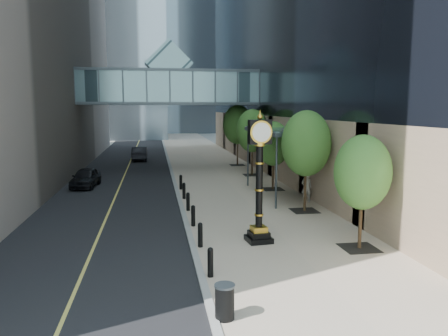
{
  "coord_description": "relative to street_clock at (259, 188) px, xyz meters",
  "views": [
    {
      "loc": [
        -4.47,
        -12.87,
        5.68
      ],
      "look_at": [
        -1.27,
        7.06,
        2.88
      ],
      "focal_mm": 35.0,
      "sensor_mm": 36.0,
      "label": 1
    }
  ],
  "objects": [
    {
      "name": "skywalk",
      "position": [
        -2.81,
        23.49,
        5.33
      ],
      "size": [
        17.0,
        4.2,
        5.8
      ],
      "color": "slate",
      "rests_on": "ground"
    },
    {
      "name": "sidewalk",
      "position": [
        1.19,
        35.49,
        -2.35
      ],
      "size": [
        8.0,
        180.0,
        0.06
      ],
      "primitive_type": "cube",
      "color": "tan",
      "rests_on": "ground"
    },
    {
      "name": "entrance_canopy",
      "position": [
        3.67,
        9.49,
        1.81
      ],
      "size": [
        3.0,
        8.0,
        4.38
      ],
      "color": "#383F44",
      "rests_on": "ground"
    },
    {
      "name": "road",
      "position": [
        -6.81,
        35.49,
        -2.37
      ],
      "size": [
        8.0,
        180.0,
        0.02
      ],
      "primitive_type": "cube",
      "color": "black",
      "rests_on": "ground"
    },
    {
      "name": "ground",
      "position": [
        0.19,
        -4.51,
        -2.38
      ],
      "size": [
        320.0,
        320.0,
        0.0
      ],
      "primitive_type": "plane",
      "color": "gray",
      "rests_on": "ground"
    },
    {
      "name": "pedestrian",
      "position": [
        4.68,
        7.2,
        -1.44
      ],
      "size": [
        0.68,
        0.48,
        1.76
      ],
      "primitive_type": "imported",
      "rotation": [
        0.0,
        0.0,
        3.05
      ],
      "color": "#AEA99F",
      "rests_on": "sidewalk"
    },
    {
      "name": "car_far",
      "position": [
        -5.84,
        30.45,
        -1.62
      ],
      "size": [
        1.59,
        4.51,
        1.48
      ],
      "primitive_type": "imported",
      "rotation": [
        0.0,
        0.0,
        3.14
      ],
      "color": "black",
      "rests_on": "road"
    },
    {
      "name": "bollard_row",
      "position": [
        -2.51,
        4.49,
        -1.87
      ],
      "size": [
        0.2,
        16.2,
        0.9
      ],
      "color": "black",
      "rests_on": "sidewalk"
    },
    {
      "name": "curb",
      "position": [
        -2.81,
        35.49,
        -2.35
      ],
      "size": [
        0.25,
        180.0,
        0.07
      ],
      "primitive_type": "cube",
      "color": "gray",
      "rests_on": "ground"
    },
    {
      "name": "street_trees",
      "position": [
        3.79,
        13.42,
        1.3
      ],
      "size": [
        2.87,
        28.55,
        5.9
      ],
      "color": "black",
      "rests_on": "sidewalk"
    },
    {
      "name": "car_near",
      "position": [
        -9.18,
        14.7,
        -1.68
      ],
      "size": [
        1.99,
        4.15,
        1.37
      ],
      "primitive_type": "imported",
      "rotation": [
        0.0,
        0.0,
        -0.1
      ],
      "color": "black",
      "rests_on": "road"
    },
    {
      "name": "distant_tower_c",
      "position": [
        -5.81,
        115.49,
        30.12
      ],
      "size": [
        22.0,
        22.0,
        65.0
      ],
      "primitive_type": "cube",
      "color": "#96ACBC",
      "rests_on": "ground"
    },
    {
      "name": "street_clock",
      "position": [
        0.0,
        0.0,
        0.0
      ],
      "size": [
        1.11,
        1.11,
        5.36
      ],
      "rotation": [
        0.0,
        0.0,
        0.11
      ],
      "color": "black",
      "rests_on": "sidewalk"
    },
    {
      "name": "trash_bin",
      "position": [
        -2.51,
        -6.48,
        -1.87
      ],
      "size": [
        0.61,
        0.61,
        0.9
      ],
      "primitive_type": "cylinder",
      "rotation": [
        0.0,
        0.0,
        -0.2
      ],
      "color": "black",
      "rests_on": "sidewalk"
    }
  ]
}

